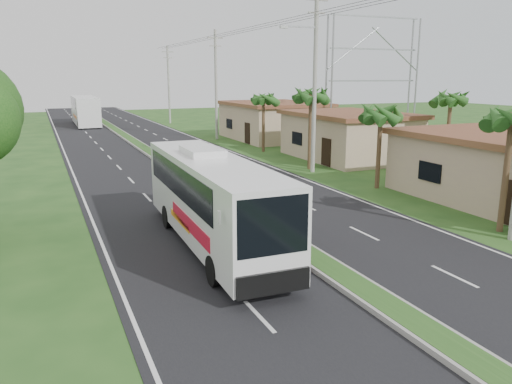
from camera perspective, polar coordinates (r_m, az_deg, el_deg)
name	(u,v)px	position (r m, az deg, el deg)	size (l,w,h in m)	color
ground	(365,295)	(15.65, 12.40, -11.42)	(180.00, 180.00, 0.00)	#22481A
road_asphalt	(185,176)	(33.19, -8.14, 1.82)	(14.00, 160.00, 0.02)	black
median_strip	(185,175)	(33.18, -8.14, 1.98)	(1.20, 160.00, 0.18)	gray
lane_edge_left	(78,185)	(32.12, -19.72, 0.78)	(0.12, 160.00, 0.01)	silver
lane_edge_right	(276,169)	(35.52, 2.34, 2.66)	(0.12, 160.00, 0.01)	silver
shop_mid	(348,135)	(40.59, 10.49, 6.41)	(7.60, 10.60, 3.67)	tan
shop_far	(273,120)	(52.71, 1.92, 8.18)	(8.60, 11.60, 3.82)	tan
palm_verge_a	(512,119)	(22.79, 27.24, 7.44)	(2.40, 2.40, 5.45)	#473321
palm_verge_b	(381,113)	(29.59, 14.08, 8.71)	(2.40, 2.40, 5.05)	#473321
palm_verge_c	(311,96)	(35.06, 6.29, 10.89)	(2.40, 2.40, 5.85)	#473321
palm_verge_d	(263,99)	(43.32, 0.85, 10.60)	(2.40, 2.40, 5.25)	#473321
palm_behind_shop	(451,99)	(37.15, 21.39, 9.91)	(2.40, 2.40, 5.65)	#473321
utility_pole_b	(314,79)	(34.00, 6.70, 12.72)	(3.20, 0.28, 12.00)	gray
utility_pole_c	(216,84)	(52.29, -4.59, 12.22)	(1.60, 0.28, 11.00)	gray
utility_pole_d	(169,84)	(71.50, -9.95, 12.08)	(1.60, 0.28, 10.50)	gray
billboard_lattice	(373,72)	(51.48, 13.24, 13.19)	(10.18, 1.18, 12.07)	gray
coach_bus_main	(211,195)	(18.99, -5.13, -0.33)	(2.65, 11.45, 3.68)	silver
coach_bus_far	(85,109)	(71.87, -18.96, 8.96)	(2.96, 12.97, 3.77)	white
motorcyclist	(185,189)	(25.66, -8.13, 0.34)	(1.78, 0.80, 2.26)	black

